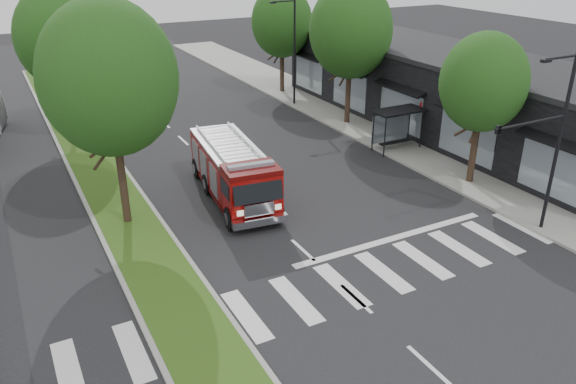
% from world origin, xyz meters
% --- Properties ---
extents(ground, '(140.00, 140.00, 0.00)m').
position_xyz_m(ground, '(0.00, 0.00, 0.00)').
color(ground, black).
rests_on(ground, ground).
extents(sidewalk_right, '(5.00, 80.00, 0.15)m').
position_xyz_m(sidewalk_right, '(12.50, 10.00, 0.07)').
color(sidewalk_right, gray).
rests_on(sidewalk_right, ground).
extents(median, '(3.00, 50.00, 0.15)m').
position_xyz_m(median, '(-6.00, 18.00, 0.08)').
color(median, gray).
rests_on(median, ground).
extents(storefront_row, '(8.00, 30.00, 5.00)m').
position_xyz_m(storefront_row, '(17.00, 10.00, 2.50)').
color(storefront_row, black).
rests_on(storefront_row, ground).
extents(bus_shelter, '(3.20, 1.60, 2.61)m').
position_xyz_m(bus_shelter, '(11.20, 8.15, 2.04)').
color(bus_shelter, black).
rests_on(bus_shelter, ground).
extents(tree_right_near, '(4.40, 4.40, 8.05)m').
position_xyz_m(tree_right_near, '(11.50, 2.00, 5.51)').
color(tree_right_near, black).
rests_on(tree_right_near, ground).
extents(tree_right_mid, '(5.60, 5.60, 9.72)m').
position_xyz_m(tree_right_mid, '(11.50, 14.00, 6.49)').
color(tree_right_mid, black).
rests_on(tree_right_mid, ground).
extents(tree_right_far, '(5.00, 5.00, 8.73)m').
position_xyz_m(tree_right_far, '(11.50, 24.00, 5.84)').
color(tree_right_far, black).
rests_on(tree_right_far, ground).
extents(tree_median_near, '(5.80, 5.80, 10.16)m').
position_xyz_m(tree_median_near, '(-6.00, 6.00, 6.81)').
color(tree_median_near, black).
rests_on(tree_median_near, ground).
extents(tree_median_far, '(5.60, 5.60, 9.72)m').
position_xyz_m(tree_median_far, '(-6.00, 20.00, 6.49)').
color(tree_median_far, black).
rests_on(tree_median_far, ground).
extents(streetlight_right_near, '(4.08, 0.22, 8.00)m').
position_xyz_m(streetlight_right_near, '(9.61, -3.50, 4.67)').
color(streetlight_right_near, black).
rests_on(streetlight_right_near, ground).
extents(streetlight_right_far, '(2.11, 0.20, 8.00)m').
position_xyz_m(streetlight_right_far, '(10.35, 20.00, 4.48)').
color(streetlight_right_far, black).
rests_on(streetlight_right_far, ground).
extents(fire_engine, '(3.49, 8.75, 2.95)m').
position_xyz_m(fire_engine, '(-0.48, 6.35, 1.42)').
color(fire_engine, '#4F0504').
rests_on(fire_engine, ground).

